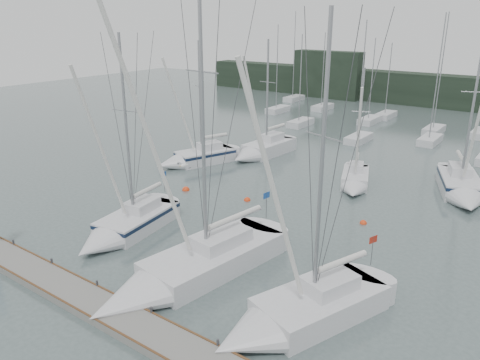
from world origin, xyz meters
name	(u,v)px	position (x,y,z in m)	size (l,w,h in m)	color
ground	(179,271)	(0.00, 0.00, 0.00)	(160.00, 160.00, 0.00)	#4D5D5C
dock	(108,311)	(0.00, -5.00, 0.20)	(24.00, 2.00, 0.40)	slate
far_treeline	(449,92)	(0.00, 62.00, 2.50)	(90.00, 4.00, 5.00)	black
far_building_left	(328,75)	(-20.00, 60.00, 4.00)	(12.00, 3.00, 8.00)	black
mast_forest	(473,135)	(7.28, 42.62, 0.49)	(51.22, 25.88, 14.54)	silver
sailboat_near_left	(122,229)	(-6.00, 1.09, 0.58)	(3.97, 8.93, 13.74)	silver
sailboat_near_center	(177,275)	(0.92, -1.09, 0.61)	(5.21, 12.67, 18.86)	silver
sailboat_near_right	(289,318)	(7.61, -0.83, 0.58)	(6.09, 9.58, 15.11)	silver
sailboat_mid_a	(193,158)	(-12.74, 15.73, 0.62)	(5.23, 8.39, 12.43)	silver
sailboat_mid_b	(259,151)	(-8.97, 21.72, 0.62)	(3.36, 8.64, 12.45)	silver
sailboat_mid_c	(355,182)	(2.63, 18.64, 0.51)	(4.24, 6.84, 10.51)	silver
sailboat_mid_d	(462,190)	(10.41, 21.57, 0.66)	(5.62, 8.85, 13.74)	silver
buoy_a	(247,200)	(-3.07, 11.12, 0.00)	(0.52, 0.52, 0.52)	red
buoy_b	(363,223)	(5.97, 12.31, 0.00)	(0.50, 0.50, 0.50)	red
buoy_c	(186,190)	(-8.53, 10.02, 0.00)	(0.62, 0.62, 0.62)	red
seagull	(184,165)	(1.01, -0.34, 6.58)	(0.97, 0.45, 0.19)	white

